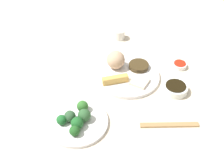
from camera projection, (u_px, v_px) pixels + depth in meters
tabletop at (119, 85)px, 1.26m from camera, size 2.20×2.20×0.02m
main_plate at (127, 76)px, 1.28m from camera, size 0.28×0.28×0.02m
rice_scoop at (115, 60)px, 1.29m from camera, size 0.08×0.08×0.08m
spring_roll at (115, 80)px, 1.22m from camera, size 0.11×0.06×0.03m
crab_rangoon_wonton at (139, 82)px, 1.23m from camera, size 0.09×0.09×0.01m
stir_fry_heap at (138, 66)px, 1.30m from camera, size 0.09×0.09×0.02m
broccoli_plate at (77, 122)px, 1.08m from camera, size 0.23×0.23×0.01m
broccoli_floret_0 at (70, 116)px, 1.06m from camera, size 0.04×0.04×0.04m
broccoli_floret_1 at (84, 115)px, 1.06m from camera, size 0.05×0.05×0.05m
broccoli_floret_2 at (82, 106)px, 1.10m from camera, size 0.04×0.04×0.04m
broccoli_floret_3 at (77, 123)px, 1.04m from camera, size 0.05×0.05×0.05m
broccoli_floret_4 at (74, 131)px, 1.02m from camera, size 0.04×0.04×0.04m
broccoli_floret_5 at (61, 120)px, 1.05m from camera, size 0.04×0.04×0.04m
soy_sauce_bowl at (175, 89)px, 1.21m from camera, size 0.10×0.10×0.03m
soy_sauce_bowl_liquid at (175, 86)px, 1.19m from camera, size 0.09×0.09×0.00m
sauce_ramekin_sweet_and_sour at (179, 65)px, 1.33m from camera, size 0.07×0.07×0.02m
sauce_ramekin_sweet_and_sour_liquid at (180, 63)px, 1.32m from camera, size 0.05×0.05×0.00m
teacup at (119, 34)px, 1.50m from camera, size 0.06×0.06×0.05m
chopsticks_pair at (169, 125)px, 1.07m from camera, size 0.22×0.03×0.01m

